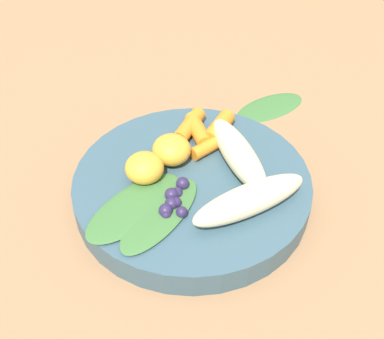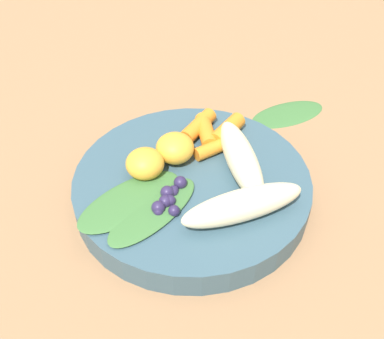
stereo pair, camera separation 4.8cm
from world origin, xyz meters
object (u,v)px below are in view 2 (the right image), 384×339
at_px(banana_peeled_right, 243,205).
at_px(kale_leaf_stray, 288,113).
at_px(bowl, 192,186).
at_px(orange_segment_near, 145,163).
at_px(banana_peeled_left, 241,158).

relative_size(banana_peeled_right, kale_leaf_stray, 1.14).
distance_m(bowl, orange_segment_near, 0.06).
xyz_separation_m(bowl, orange_segment_near, (0.01, 0.05, 0.03)).
bearing_deg(banana_peeled_left, orange_segment_near, 82.99).
bearing_deg(kale_leaf_stray, banana_peeled_left, -144.16).
xyz_separation_m(bowl, kale_leaf_stray, (0.15, -0.15, -0.01)).
relative_size(bowl, banana_peeled_left, 2.03).
bearing_deg(bowl, banana_peeled_left, -81.15).
xyz_separation_m(bowl, banana_peeled_right, (-0.06, -0.05, 0.03)).
height_order(banana_peeled_left, banana_peeled_right, same).
bearing_deg(banana_peeled_right, bowl, 110.26).
height_order(banana_peeled_left, kale_leaf_stray, banana_peeled_left).
bearing_deg(bowl, kale_leaf_stray, -44.14).
xyz_separation_m(banana_peeled_left, orange_segment_near, (-0.00, 0.10, -0.00)).
distance_m(bowl, banana_peeled_right, 0.08).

